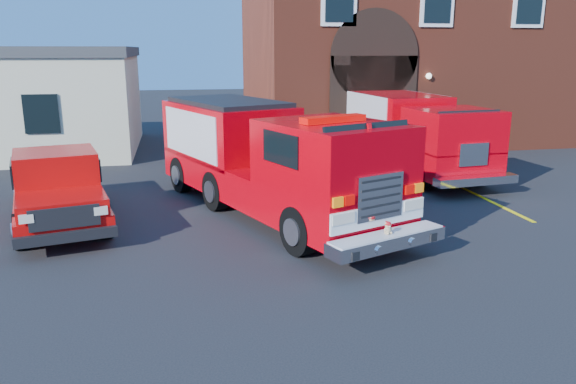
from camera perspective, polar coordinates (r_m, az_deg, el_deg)
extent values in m
plane|color=black|center=(13.44, -1.01, -4.13)|extent=(100.00, 100.00, 0.00)
cube|color=yellow|center=(16.68, 20.87, -1.40)|extent=(0.12, 3.00, 0.01)
cube|color=yellow|center=(19.20, 16.20, 0.95)|extent=(0.12, 3.00, 0.01)
cube|color=yellow|center=(21.84, 12.62, 2.75)|extent=(0.12, 3.00, 0.01)
cube|color=maroon|center=(28.84, 12.04, 13.51)|extent=(15.00, 10.00, 8.00)
cube|color=black|center=(22.99, 8.60, 8.54)|extent=(3.60, 0.12, 4.00)
cylinder|color=black|center=(22.88, 8.79, 13.52)|extent=(3.60, 0.12, 3.60)
cube|color=black|center=(22.46, 5.22, 18.72)|extent=(1.40, 0.10, 1.80)
cube|color=black|center=(23.88, 14.95, 18.05)|extent=(1.40, 0.10, 1.80)
cube|color=black|center=(25.86, 23.31, 17.08)|extent=(1.40, 0.10, 1.80)
cube|color=beige|center=(26.51, -26.24, 7.99)|extent=(10.00, 8.00, 4.00)
cube|color=#3A3C3E|center=(26.42, -26.76, 12.61)|extent=(10.20, 8.20, 0.40)
cube|color=black|center=(22.14, -23.78, 7.28)|extent=(1.20, 0.10, 1.40)
cylinder|color=black|center=(11.87, 1.13, -3.95)|extent=(0.70, 1.12, 1.07)
cylinder|color=black|center=(13.12, 8.92, -2.33)|extent=(0.70, 1.12, 1.07)
cube|color=#CD000B|center=(14.87, -2.06, 0.98)|extent=(5.42, 9.02, 0.87)
cube|color=#CD000B|center=(16.59, -6.03, 6.23)|extent=(3.80, 4.86, 1.55)
cube|color=#CD000B|center=(12.33, 4.55, 3.69)|extent=(3.38, 3.77, 1.45)
cube|color=black|center=(11.34, 8.28, 4.64)|extent=(2.02, 0.84, 0.91)
cube|color=red|center=(12.21, 4.62, 7.41)|extent=(1.57, 0.87, 0.14)
cube|color=white|center=(11.38, 9.21, -2.38)|extent=(2.28, 0.93, 0.43)
cube|color=silver|center=(11.27, 9.32, -0.50)|extent=(1.11, 0.48, 0.91)
cube|color=silver|center=(11.33, 10.03, -4.92)|extent=(2.73, 1.48, 0.27)
cube|color=#B7B7BF|center=(16.09, -9.95, 5.84)|extent=(1.30, 3.27, 1.26)
cube|color=#B7B7BF|center=(17.17, -2.36, 6.56)|extent=(1.30, 3.27, 1.26)
sphere|color=#CCB57D|center=(11.26, 10.08, -3.87)|extent=(0.19, 0.19, 0.15)
sphere|color=#CCB57D|center=(11.22, 10.12, -3.34)|extent=(0.16, 0.16, 0.12)
sphere|color=#CCB57D|center=(11.19, 9.91, -3.15)|extent=(0.06, 0.06, 0.05)
sphere|color=#CCB57D|center=(11.25, 10.26, -3.07)|extent=(0.06, 0.06, 0.05)
ellipsoid|color=red|center=(11.22, 10.11, -3.15)|extent=(0.16, 0.16, 0.07)
cylinder|color=red|center=(11.21, 10.15, -3.25)|extent=(0.19, 0.19, 0.01)
cylinder|color=black|center=(13.55, -25.53, -3.63)|extent=(0.46, 0.85, 0.80)
cylinder|color=black|center=(13.61, -18.09, -2.85)|extent=(0.46, 0.85, 0.80)
cube|color=#BF0808|center=(15.30, -22.26, -0.76)|extent=(3.23, 5.84, 0.45)
cube|color=#BF0808|center=(13.31, -21.99, -1.10)|extent=(2.15, 1.89, 0.35)
cube|color=#BF0808|center=(14.83, -22.49, 1.96)|extent=(2.21, 2.18, 1.00)
cube|color=#BF0808|center=(16.78, -22.67, 1.87)|extent=(2.28, 2.48, 0.55)
cube|color=black|center=(12.60, -21.56, -4.28)|extent=(2.03, 0.61, 0.22)
cylinder|color=black|center=(17.89, 13.23, 1.93)|extent=(0.43, 1.09, 1.06)
cylinder|color=black|center=(19.02, 18.81, 2.26)|extent=(0.43, 1.09, 1.06)
cube|color=#CD000B|center=(20.66, 12.17, 4.43)|extent=(3.10, 7.90, 0.87)
cube|color=#CD000B|center=(21.78, 10.51, 7.95)|extent=(2.84, 5.02, 1.45)
cube|color=#CD000B|center=(18.22, 16.39, 6.10)|extent=(2.61, 2.52, 1.25)
cube|color=#B7B7BF|center=(21.27, 7.55, 7.66)|extent=(0.40, 4.04, 1.64)
cube|color=#B7B7BF|center=(22.36, 13.30, 7.72)|extent=(0.40, 4.04, 1.64)
cube|color=silver|center=(17.30, 18.56, 1.14)|extent=(2.63, 0.67, 0.24)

